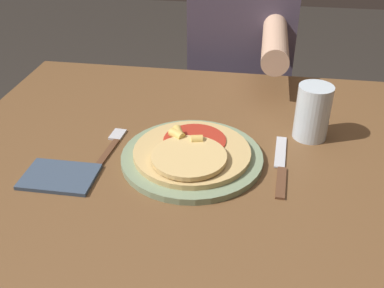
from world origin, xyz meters
TOP-DOWN VIEW (x-y plane):
  - dining_table at (0.00, 0.00)m, footprint 1.10×0.91m
  - plate at (-0.01, -0.01)m, footprint 0.29×0.29m
  - pizza at (-0.01, -0.02)m, footprint 0.24×0.24m
  - fork at (-0.19, 0.01)m, footprint 0.03×0.18m
  - knife at (0.18, -0.01)m, footprint 0.03×0.22m
  - drinking_glass at (0.24, 0.12)m, footprint 0.08×0.08m
  - napkin at (-0.26, -0.12)m, footprint 0.14×0.10m
  - person_diner at (0.06, 0.67)m, footprint 0.34×0.52m

SIDE VIEW (x-z plane):
  - dining_table at x=0.00m, z-range 0.26..1.00m
  - person_diner at x=0.06m, z-range 0.10..1.26m
  - fork at x=-0.19m, z-range 0.74..0.74m
  - knife at x=0.18m, z-range 0.74..0.74m
  - napkin at x=-0.26m, z-range 0.74..0.75m
  - plate at x=-0.01m, z-range 0.74..0.75m
  - pizza at x=-0.01m, z-range 0.74..0.78m
  - drinking_glass at x=0.24m, z-range 0.74..0.86m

